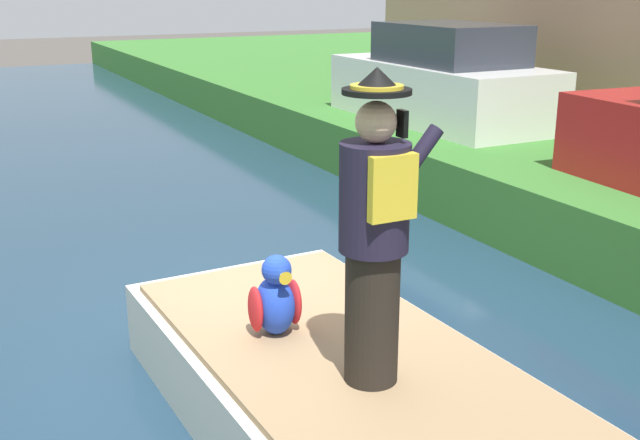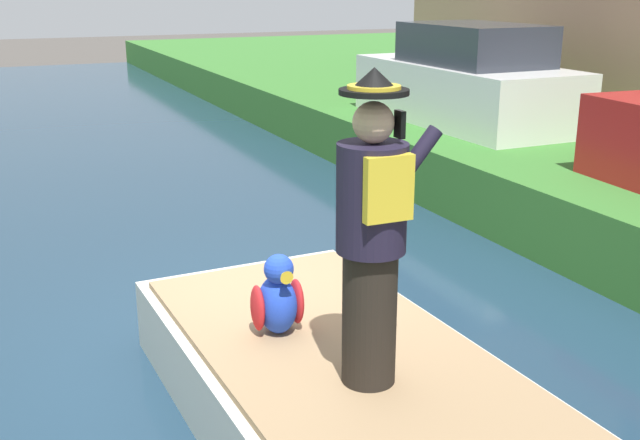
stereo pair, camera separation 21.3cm
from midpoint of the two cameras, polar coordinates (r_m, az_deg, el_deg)
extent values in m
plane|color=#4C4742|center=(6.69, -3.34, -9.40)|extent=(80.00, 80.00, 0.00)
cube|color=#1E384C|center=(6.67, -3.35, -9.02)|extent=(6.61, 48.00, 0.10)
cube|color=silver|center=(5.08, 3.95, -13.82)|extent=(1.96, 4.27, 0.56)
cube|color=#997A56|center=(4.93, 4.02, -10.78)|extent=(1.80, 3.92, 0.05)
cylinder|color=black|center=(4.56, 5.01, -7.14)|extent=(0.32, 0.32, 0.82)
cylinder|color=black|center=(4.31, 5.25, 1.60)|extent=(0.40, 0.40, 0.62)
cube|color=gold|center=(4.13, 6.57, 2.29)|extent=(0.28, 0.06, 0.36)
sphere|color=#DBA884|center=(4.22, 5.41, 7.17)|extent=(0.23, 0.23, 0.23)
cylinder|color=black|center=(4.19, 5.47, 9.39)|extent=(0.38, 0.38, 0.03)
cone|color=black|center=(4.19, 5.50, 10.34)|extent=(0.26, 0.26, 0.12)
cylinder|color=gold|center=(4.19, 5.48, 9.73)|extent=(0.29, 0.29, 0.02)
cylinder|color=black|center=(4.35, 8.12, 4.07)|extent=(0.38, 0.09, 0.43)
cube|color=black|center=(4.24, 7.35, 7.00)|extent=(0.03, 0.08, 0.15)
ellipsoid|color=blue|center=(5.24, -2.00, -6.26)|extent=(0.26, 0.32, 0.40)
sphere|color=blue|center=(5.10, -1.86, -3.64)|extent=(0.20, 0.20, 0.20)
cone|color=yellow|center=(5.02, -1.43, -4.12)|extent=(0.09, 0.09, 0.09)
ellipsoid|color=red|center=(5.19, -3.44, -6.50)|extent=(0.08, 0.20, 0.32)
ellipsoid|color=red|center=(5.29, -0.58, -6.02)|extent=(0.08, 0.20, 0.32)
cube|color=white|center=(12.39, 11.03, 9.20)|extent=(1.75, 4.02, 0.90)
cube|color=#2D333D|center=(12.15, 11.78, 12.57)|extent=(1.47, 2.22, 0.60)
camera|label=1|loc=(0.11, -88.69, 0.40)|focal=43.43mm
camera|label=2|loc=(0.11, 91.31, -0.40)|focal=43.43mm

